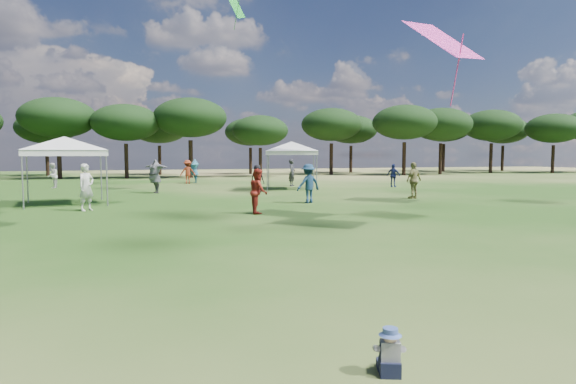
# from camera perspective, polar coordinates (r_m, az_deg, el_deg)

# --- Properties ---
(tree_line) EXTENTS (108.78, 17.63, 7.77)m
(tree_line) POSITION_cam_1_polar(r_m,az_deg,el_deg) (50.07, -12.93, 8.03)
(tree_line) COLOR black
(tree_line) RESTS_ON ground
(tent_left) EXTENTS (6.66, 6.66, 3.27)m
(tent_left) POSITION_cam_1_polar(r_m,az_deg,el_deg) (23.23, -24.99, 5.68)
(tent_left) COLOR gray
(tent_left) RESTS_ON ground
(tent_right) EXTENTS (6.13, 6.13, 3.32)m
(tent_right) POSITION_cam_1_polar(r_m,az_deg,el_deg) (30.54, 0.43, 5.77)
(tent_right) COLOR gray
(tent_right) RESTS_ON ground
(toddler) EXTENTS (0.36, 0.39, 0.48)m
(toddler) POSITION_cam_1_polar(r_m,az_deg,el_deg) (5.10, 11.95, -18.20)
(toddler) COLOR black
(toddler) RESTS_ON ground
(festival_crowd) EXTENTS (30.30, 22.79, 1.92)m
(festival_crowd) POSITION_cam_1_polar(r_m,az_deg,el_deg) (28.24, -15.40, 1.67)
(festival_crowd) COLOR navy
(festival_crowd) RESTS_ON ground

